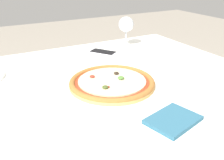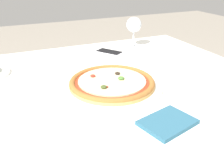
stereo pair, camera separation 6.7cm
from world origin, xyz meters
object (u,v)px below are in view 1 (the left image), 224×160
Objects in this scene: pizza_plate at (112,83)px; wine_glass_far_left at (126,25)px; dining_table at (88,109)px; cell_phone at (103,52)px.

wine_glass_far_left is (0.32, 0.43, 0.10)m from pizza_plate.
wine_glass_far_left is at bearing 45.19° from dining_table.
dining_table is 0.45m from cell_phone.
dining_table is 0.13m from pizza_plate.
wine_glass_far_left reaches higher than cell_phone.
dining_table is 9.34× the size of cell_phone.
pizza_plate is 0.40m from cell_phone.
dining_table is 0.62m from wine_glass_far_left.
pizza_plate is at bearing -5.54° from dining_table.
cell_phone is (0.25, 0.36, 0.08)m from dining_table.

